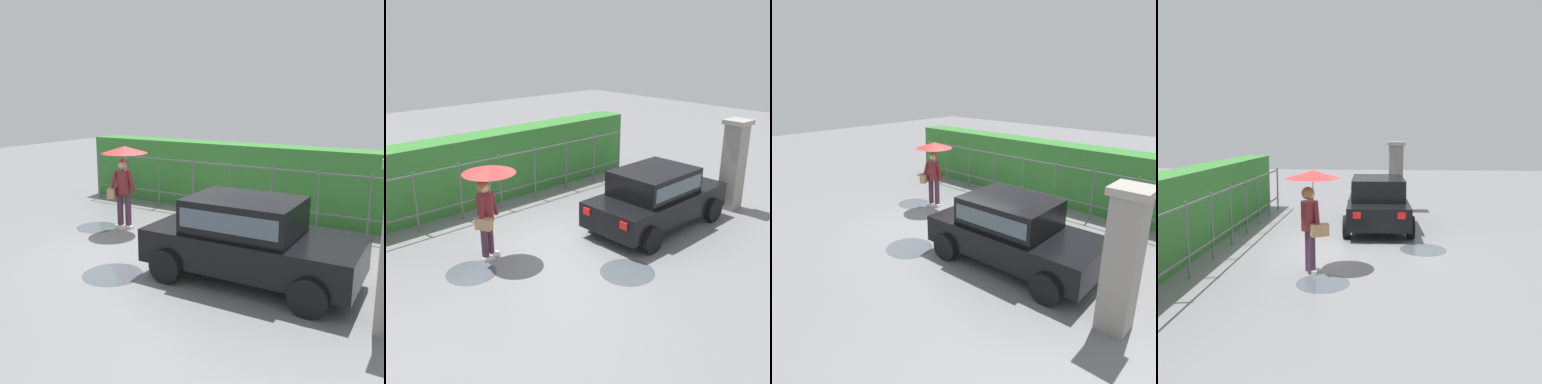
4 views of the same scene
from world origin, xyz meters
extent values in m
plane|color=slate|center=(0.00, 0.00, 0.00)|extent=(40.00, 40.00, 0.00)
cube|color=black|center=(2.22, -0.56, 0.58)|extent=(3.74, 1.73, 0.60)
cube|color=black|center=(2.07, -0.56, 1.18)|extent=(1.94, 1.49, 0.60)
cube|color=#4C5B66|center=(2.07, -0.56, 1.20)|extent=(1.78, 1.50, 0.33)
cylinder|color=black|center=(3.45, 0.31, 0.30)|extent=(0.60, 0.19, 0.60)
cylinder|color=black|center=(3.49, -1.37, 0.30)|extent=(0.60, 0.19, 0.60)
cylinder|color=black|center=(0.95, 0.25, 0.30)|extent=(0.60, 0.19, 0.60)
cylinder|color=black|center=(0.99, -1.43, 0.30)|extent=(0.60, 0.19, 0.60)
cube|color=red|center=(0.34, -0.05, 0.73)|extent=(0.06, 0.20, 0.16)
cube|color=red|center=(0.37, -1.15, 0.73)|extent=(0.06, 0.20, 0.16)
cylinder|color=#47283D|center=(-1.68, 0.80, 0.43)|extent=(0.15, 0.15, 0.86)
cylinder|color=#47283D|center=(-1.86, 0.72, 0.43)|extent=(0.15, 0.15, 0.86)
cube|color=white|center=(-1.66, 0.75, 0.04)|extent=(0.26, 0.10, 0.08)
cube|color=white|center=(-1.84, 0.66, 0.04)|extent=(0.26, 0.10, 0.08)
cylinder|color=maroon|center=(-1.77, 0.76, 1.15)|extent=(0.34, 0.34, 0.58)
sphere|color=#DBAD89|center=(-1.77, 0.76, 1.58)|extent=(0.22, 0.22, 0.22)
sphere|color=olive|center=(-1.79, 0.79, 1.60)|extent=(0.25, 0.25, 0.25)
cylinder|color=maroon|center=(-1.54, 0.79, 1.18)|extent=(0.24, 0.18, 0.56)
cylinder|color=maroon|center=(-1.94, 0.59, 1.18)|extent=(0.24, 0.18, 0.56)
cylinder|color=#B2B2B7|center=(-1.66, 0.71, 1.50)|extent=(0.02, 0.02, 0.77)
cone|color=red|center=(-1.66, 0.71, 1.96)|extent=(1.09, 1.09, 0.16)
cube|color=tan|center=(-1.95, 0.54, 0.91)|extent=(0.29, 0.38, 0.24)
cylinder|color=#59605B|center=(-4.66, 3.01, 0.75)|extent=(0.05, 0.05, 1.50)
cylinder|color=#59605B|center=(-3.49, 3.01, 0.75)|extent=(0.05, 0.05, 1.50)
cylinder|color=#59605B|center=(-2.32, 3.01, 0.75)|extent=(0.05, 0.05, 1.50)
cylinder|color=#59605B|center=(-1.15, 3.01, 0.75)|extent=(0.05, 0.05, 1.50)
cylinder|color=#59605B|center=(0.02, 3.01, 0.75)|extent=(0.05, 0.05, 1.50)
cylinder|color=#59605B|center=(1.19, 3.01, 0.75)|extent=(0.05, 0.05, 1.50)
cylinder|color=#59605B|center=(2.36, 3.01, 0.75)|extent=(0.05, 0.05, 1.50)
cylinder|color=#59605B|center=(3.53, 3.01, 0.75)|extent=(0.05, 0.05, 1.50)
cube|color=#59605B|center=(0.02, 3.01, 1.42)|extent=(9.35, 0.03, 0.04)
cube|color=#59605B|center=(0.02, 3.01, 0.45)|extent=(9.35, 0.03, 0.04)
cube|color=#387F33|center=(0.02, 3.87, 0.95)|extent=(10.35, 0.90, 1.90)
cylinder|color=#4C545B|center=(-0.04, -1.65, 0.00)|extent=(1.11, 1.11, 0.00)
cylinder|color=#4C545B|center=(-2.38, 0.43, 0.00)|extent=(1.01, 1.01, 0.00)
camera|label=1|loc=(5.17, -7.37, 3.19)|focal=41.37mm
camera|label=2|loc=(-6.14, -6.90, 4.59)|focal=42.24mm
camera|label=3|loc=(6.16, -6.40, 3.93)|focal=33.28mm
camera|label=4|loc=(-9.71, -0.60, 2.82)|focal=38.96mm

